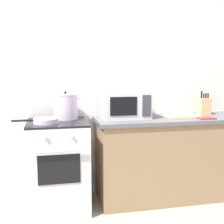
# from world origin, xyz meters

# --- Properties ---
(back_wall) EXTENTS (4.40, 0.10, 2.50)m
(back_wall) POSITION_xyz_m (0.30, 0.97, 1.25)
(back_wall) COLOR silver
(back_wall) RESTS_ON ground_plane
(lower_cabinet_right) EXTENTS (1.64, 0.56, 0.88)m
(lower_cabinet_right) POSITION_xyz_m (0.90, 0.62, 0.44)
(lower_cabinet_right) COLOR #8C7051
(lower_cabinet_right) RESTS_ON ground_plane
(countertop_right) EXTENTS (1.70, 0.60, 0.04)m
(countertop_right) POSITION_xyz_m (0.90, 0.62, 0.90)
(countertop_right) COLOR #59595E
(countertop_right) RESTS_ON lower_cabinet_right
(stove) EXTENTS (0.60, 0.64, 0.92)m
(stove) POSITION_xyz_m (-0.35, 0.60, 0.46)
(stove) COLOR silver
(stove) RESTS_ON ground_plane
(stock_pot) EXTENTS (0.34, 0.26, 0.29)m
(stock_pot) POSITION_xyz_m (-0.26, 0.74, 1.05)
(stock_pot) COLOR silver
(stock_pot) RESTS_ON stove
(frying_pan) EXTENTS (0.44, 0.24, 0.05)m
(frying_pan) POSITION_xyz_m (-0.47, 0.51, 0.95)
(frying_pan) COLOR silver
(frying_pan) RESTS_ON stove
(microwave) EXTENTS (0.50, 0.37, 0.30)m
(microwave) POSITION_xyz_m (0.38, 0.68, 1.07)
(microwave) COLOR silver
(microwave) RESTS_ON countertop_right
(cutting_board) EXTENTS (0.36, 0.26, 0.02)m
(cutting_board) POSITION_xyz_m (1.00, 0.60, 0.93)
(cutting_board) COLOR tan
(cutting_board) RESTS_ON countertop_right
(knife_block) EXTENTS (0.13, 0.10, 0.28)m
(knife_block) POSITION_xyz_m (1.36, 0.74, 1.02)
(knife_block) COLOR tan
(knife_block) RESTS_ON countertop_right
(oven_mitt) EXTENTS (0.18, 0.14, 0.02)m
(oven_mitt) POSITION_xyz_m (1.20, 0.44, 0.93)
(oven_mitt) COLOR #993333
(oven_mitt) RESTS_ON countertop_right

